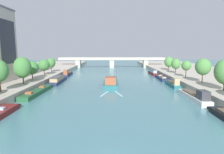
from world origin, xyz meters
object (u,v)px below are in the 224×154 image
at_px(moored_boat_right_lone, 162,78).
at_px(tree_right_nearest, 203,67).
at_px(tree_right_far, 169,62).
at_px(moored_boat_left_near, 68,74).
at_px(barge_midriver, 111,81).
at_px(moored_boat_right_upstream, 153,72).
at_px(moored_boat_left_second, 58,80).
at_px(tree_right_distant, 187,66).
at_px(tree_right_third, 176,64).
at_px(tree_left_second, 44,65).
at_px(tree_left_third, 32,68).
at_px(bridge_far, 112,61).
at_px(tree_left_distant, 23,67).
at_px(moored_boat_left_midway, 38,92).
at_px(moored_boat_right_second, 173,84).
at_px(moored_boat_right_near, 195,96).
at_px(tree_left_far, 52,63).

height_order(moored_boat_right_lone, tree_right_nearest, tree_right_nearest).
bearing_deg(tree_right_far, moored_boat_left_near, -173.37).
xyz_separation_m(barge_midriver, moored_boat_right_upstream, (19.22, 23.55, 0.09)).
bearing_deg(moored_boat_right_upstream, moored_boat_left_second, -151.20).
xyz_separation_m(tree_right_distant, tree_right_third, (0.17, 11.01, -0.26)).
bearing_deg(tree_left_second, tree_right_far, 17.38).
bearing_deg(moored_boat_left_second, barge_midriver, -8.61).
distance_m(moored_boat_right_lone, tree_left_third, 46.91).
relative_size(tree_right_third, tree_right_far, 0.94).
bearing_deg(bridge_far, tree_left_distant, -110.36).
bearing_deg(tree_right_distant, moored_boat_right_upstream, 108.12).
bearing_deg(moored_boat_left_near, tree_left_distant, -100.60).
xyz_separation_m(moored_boat_left_midway, moored_boat_right_second, (38.42, 9.19, 0.33)).
distance_m(moored_boat_right_second, moored_boat_right_lone, 14.91).
bearing_deg(tree_right_third, tree_right_nearest, -88.99).
height_order(moored_boat_right_upstream, tree_left_distant, tree_left_distant).
xyz_separation_m(moored_boat_right_near, tree_right_distant, (6.68, 22.57, 5.07)).
distance_m(moored_boat_left_midway, moored_boat_left_second, 16.58).
xyz_separation_m(moored_boat_right_upstream, tree_left_third, (-44.66, -24.96, 4.62)).
distance_m(moored_boat_right_second, bridge_far, 64.72).
bearing_deg(moored_boat_left_second, tree_right_distant, -0.01).
distance_m(barge_midriver, tree_right_third, 29.97).
relative_size(moored_boat_right_lone, tree_left_third, 2.25).
distance_m(tree_left_distant, tree_right_nearest, 51.10).
height_order(tree_left_distant, tree_left_third, tree_left_distant).
relative_size(moored_boat_right_near, bridge_far, 0.21).
bearing_deg(moored_boat_right_lone, moored_boat_left_near, 166.53).
relative_size(moored_boat_right_upstream, tree_right_distant, 2.05).
bearing_deg(tree_left_third, tree_left_second, 88.66).
distance_m(tree_right_distant, tree_right_far, 22.13).
bearing_deg(tree_left_second, barge_midriver, -18.99).
distance_m(moored_boat_right_upstream, bridge_far, 38.73).
distance_m(tree_left_third, tree_left_far, 19.32).
height_order(barge_midriver, tree_right_distant, tree_right_distant).
height_order(moored_boat_right_upstream, tree_right_nearest, tree_right_nearest).
height_order(moored_boat_right_upstream, bridge_far, bridge_far).
relative_size(tree_left_distant, tree_right_distant, 1.30).
distance_m(moored_boat_right_lone, tree_right_far, 17.00).
relative_size(tree_left_distant, tree_left_third, 1.28).
bearing_deg(barge_midriver, moored_boat_right_near, -45.65).
bearing_deg(tree_left_second, moored_boat_left_midway, -74.76).
distance_m(moored_boat_left_second, moored_boat_right_near, 44.07).
height_order(moored_boat_right_second, moored_boat_right_lone, moored_boat_right_second).
bearing_deg(barge_midriver, bridge_far, 89.69).
xyz_separation_m(moored_boat_right_upstream, tree_right_nearest, (7.34, -31.55, 5.50)).
height_order(tree_left_far, bridge_far, tree_left_far).
height_order(tree_right_far, bridge_far, tree_right_far).
height_order(moored_boat_right_near, bridge_far, bridge_far).
bearing_deg(moored_boat_left_midway, tree_left_distant, 142.94).
xyz_separation_m(tree_right_nearest, tree_right_far, (0.10, 32.91, -0.78)).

